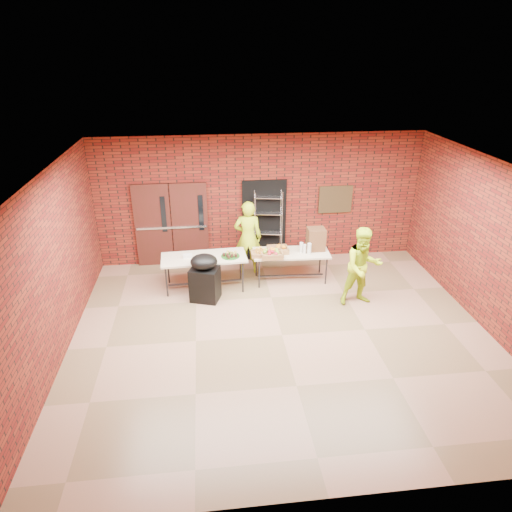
{
  "coord_description": "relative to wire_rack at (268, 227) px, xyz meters",
  "views": [
    {
      "loc": [
        -1.34,
        -7.2,
        5.13
      ],
      "look_at": [
        -0.35,
        1.4,
        1.06
      ],
      "focal_mm": 32.0,
      "sensor_mm": 36.0,
      "label": 1
    }
  ],
  "objects": [
    {
      "name": "room",
      "position": [
        -0.18,
        -3.32,
        0.67
      ],
      "size": [
        8.08,
        7.08,
        3.28
      ],
      "color": "brown",
      "rests_on": "ground"
    },
    {
      "name": "double_doors",
      "position": [
        -2.38,
        0.12,
        0.12
      ],
      "size": [
        1.78,
        0.12,
        2.1
      ],
      "color": "#421513",
      "rests_on": "room"
    },
    {
      "name": "dark_doorway",
      "position": [
        -0.08,
        0.14,
        0.12
      ],
      "size": [
        1.1,
        0.06,
        2.1
      ],
      "primitive_type": "cube",
      "color": "black",
      "rests_on": "room"
    },
    {
      "name": "bronze_plaque",
      "position": [
        1.72,
        0.13,
        0.62
      ],
      "size": [
        0.85,
        0.04,
        0.7
      ],
      "primitive_type": "cube",
      "color": "#392816",
      "rests_on": "room"
    },
    {
      "name": "wire_rack",
      "position": [
        0.0,
        0.0,
        0.0
      ],
      "size": [
        0.71,
        0.35,
        1.86
      ],
      "primitive_type": null,
      "rotation": [
        0.0,
        0.0,
        -0.18
      ],
      "color": "#B4B6BC",
      "rests_on": "room"
    },
    {
      "name": "table_left",
      "position": [
        -1.62,
        -1.24,
        -0.22
      ],
      "size": [
        1.93,
        0.88,
        0.78
      ],
      "rotation": [
        0.0,
        0.0,
        0.05
      ],
      "color": "beige",
      "rests_on": "room"
    },
    {
      "name": "table_right",
      "position": [
        0.39,
        -1.1,
        -0.27
      ],
      "size": [
        1.79,
        0.81,
        0.72
      ],
      "rotation": [
        0.0,
        0.0,
        -0.04
      ],
      "color": "beige",
      "rests_on": "room"
    },
    {
      "name": "basket_bananas",
      "position": [
        -0.35,
        -1.21,
        -0.16
      ],
      "size": [
        0.41,
        0.32,
        0.13
      ],
      "color": "olive",
      "rests_on": "table_right"
    },
    {
      "name": "basket_oranges",
      "position": [
        0.08,
        -1.06,
        -0.15
      ],
      "size": [
        0.47,
        0.37,
        0.15
      ],
      "color": "olive",
      "rests_on": "table_right"
    },
    {
      "name": "basket_apples",
      "position": [
        -0.1,
        -1.29,
        -0.14
      ],
      "size": [
        0.5,
        0.39,
        0.15
      ],
      "color": "olive",
      "rests_on": "table_right"
    },
    {
      "name": "muffin_tray",
      "position": [
        -1.03,
        -1.29,
        -0.11
      ],
      "size": [
        0.42,
        0.42,
        0.1
      ],
      "color": "#184F15",
      "rests_on": "table_left"
    },
    {
      "name": "napkin_box",
      "position": [
        -1.98,
        -1.23,
        -0.12
      ],
      "size": [
        0.2,
        0.13,
        0.07
      ],
      "primitive_type": "cube",
      "color": "silver",
      "rests_on": "table_left"
    },
    {
      "name": "coffee_dispenser",
      "position": [
        0.98,
        -1.01,
        0.05
      ],
      "size": [
        0.4,
        0.36,
        0.52
      ],
      "primitive_type": "cube",
      "color": "brown",
      "rests_on": "table_right"
    },
    {
      "name": "cup_stack_front",
      "position": [
        0.68,
        -1.2,
        -0.1
      ],
      "size": [
        0.07,
        0.07,
        0.22
      ],
      "primitive_type": "cylinder",
      "color": "silver",
      "rests_on": "table_right"
    },
    {
      "name": "cup_stack_mid",
      "position": [
        0.77,
        -1.25,
        -0.08
      ],
      "size": [
        0.09,
        0.09,
        0.27
      ],
      "primitive_type": "cylinder",
      "color": "silver",
      "rests_on": "table_right"
    },
    {
      "name": "cup_stack_back",
      "position": [
        0.62,
        -1.13,
        -0.09
      ],
      "size": [
        0.08,
        0.08,
        0.24
      ],
      "primitive_type": "cylinder",
      "color": "silver",
      "rests_on": "table_right"
    },
    {
      "name": "covered_grill",
      "position": [
        -1.62,
        -1.77,
        -0.39
      ],
      "size": [
        0.71,
        0.65,
        1.08
      ],
      "rotation": [
        0.0,
        0.0,
        -0.32
      ],
      "color": "black",
      "rests_on": "room"
    },
    {
      "name": "volunteer_woman",
      "position": [
        -0.56,
        -0.55,
        -0.03
      ],
      "size": [
        0.7,
        0.5,
        1.81
      ],
      "primitive_type": "imported",
      "rotation": [
        0.0,
        0.0,
        3.04
      ],
      "color": "#ACCD16",
      "rests_on": "room"
    },
    {
      "name": "volunteer_man",
      "position": [
        1.68,
        -2.3,
        -0.07
      ],
      "size": [
        0.89,
        0.71,
        1.73
      ],
      "primitive_type": "imported",
      "rotation": [
        0.0,
        0.0,
        0.07
      ],
      "color": "#ACCD16",
      "rests_on": "room"
    }
  ]
}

